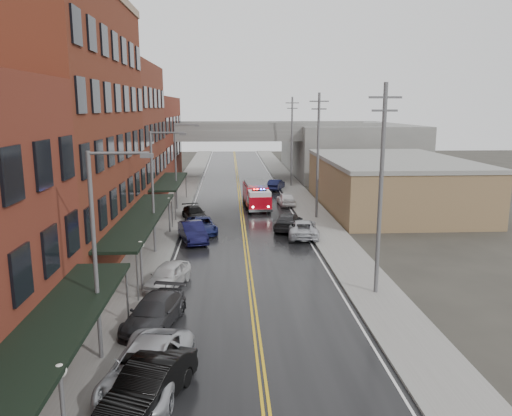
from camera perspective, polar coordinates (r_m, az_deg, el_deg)
name	(u,v)px	position (r m, az deg, el deg)	size (l,w,h in m)	color
road	(244,232)	(43.38, -1.37, -2.78)	(11.00, 160.00, 0.02)	black
sidewalk_left	(159,233)	(43.77, -10.98, -2.77)	(3.00, 160.00, 0.15)	slate
sidewalk_right	(327,230)	(44.17, 8.15, -2.54)	(3.00, 160.00, 0.15)	slate
curb_left	(179,232)	(43.57, -8.82, -2.76)	(0.30, 160.00, 0.15)	gray
curb_right	(309,231)	(43.89, 6.03, -2.58)	(0.30, 160.00, 0.15)	gray
brick_building_b	(52,132)	(37.08, -22.31, 8.02)	(9.00, 20.00, 18.00)	#602719
brick_building_c	(112,138)	(53.98, -16.15, 7.65)	(9.00, 15.00, 15.00)	#5A261B
brick_building_far	(142,141)	(71.21, -12.95, 7.42)	(9.00, 20.00, 12.00)	maroon
tan_building	(390,185)	(55.41, 15.08, 2.59)	(14.00, 22.00, 5.00)	olive
right_far_block	(345,148)	(84.51, 10.15, 6.77)	(18.00, 30.00, 8.00)	slate
awning_0	(46,339)	(18.85, -22.85, -13.62)	(2.60, 16.00, 3.09)	black
awning_1	(142,217)	(36.40, -12.92, -1.03)	(2.60, 18.00, 3.09)	black
awning_2	(170,181)	(53.45, -9.79, 3.03)	(2.60, 13.00, 3.09)	black
globe_lamp_0	(61,389)	(17.14, -21.38, -18.67)	(0.44, 0.44, 3.12)	#59595B
globe_lamp_1	(141,255)	(29.70, -13.03, -5.22)	(0.44, 0.44, 3.12)	#59595B
globe_lamp_2	(169,207)	(43.16, -9.91, 0.11)	(0.44, 0.44, 3.12)	#59595B
street_lamp_0	(100,244)	(21.44, -17.38, -3.95)	(2.64, 0.22, 9.00)	#59595B
street_lamp_1	(156,184)	(36.83, -11.37, 2.66)	(2.64, 0.22, 9.00)	#59595B
street_lamp_2	(178,161)	(52.58, -8.91, 5.34)	(2.64, 0.22, 9.00)	#59595B
utility_pole_0	(381,187)	(28.64, 14.08, 2.32)	(1.80, 0.24, 12.00)	#59595B
utility_pole_1	(318,154)	(47.97, 7.09, 6.15)	(1.80, 0.24, 12.00)	#59595B
utility_pole_2	(292,140)	(67.69, 4.11, 7.74)	(1.80, 0.24, 12.00)	#59595B
overpass	(237,139)	(74.18, -2.15, 7.84)	(40.00, 10.00, 7.50)	slate
fire_truck	(256,195)	(53.29, 0.05, 1.49)	(3.31, 7.44, 2.67)	#B10816
parked_car_left_1	(149,385)	(19.55, -12.11, -19.13)	(1.74, 4.98, 1.64)	black
parked_car_left_2	(147,368)	(20.63, -12.32, -17.39)	(2.74, 5.93, 1.65)	#A8AAB0
parked_car_left_3	(154,312)	(25.64, -11.53, -11.61)	(2.08, 5.12, 1.48)	#2B2B2E
parked_car_left_4	(168,276)	(30.73, -10.05, -7.61)	(1.74, 4.31, 1.47)	silver
parked_car_left_5	(193,232)	(40.56, -7.26, -2.73)	(1.69, 4.86, 1.60)	black
parked_car_left_6	(202,225)	(43.29, -6.21, -1.97)	(2.22, 4.81, 1.34)	#141B4E
parked_car_left_7	(195,214)	(48.00, -7.04, -0.65)	(1.88, 4.63, 1.34)	black
parked_car_right_0	(303,228)	(41.88, 5.34, -2.32)	(2.44, 5.29, 1.47)	#B4B6BC
parked_car_right_1	(288,222)	(44.29, 3.72, -1.57)	(1.99, 4.90, 1.42)	black
parked_car_right_2	(286,199)	(55.09, 3.46, 1.05)	(1.73, 4.29, 1.46)	white
parked_car_right_3	(276,185)	(65.27, 2.28, 2.69)	(1.51, 4.33, 1.43)	black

